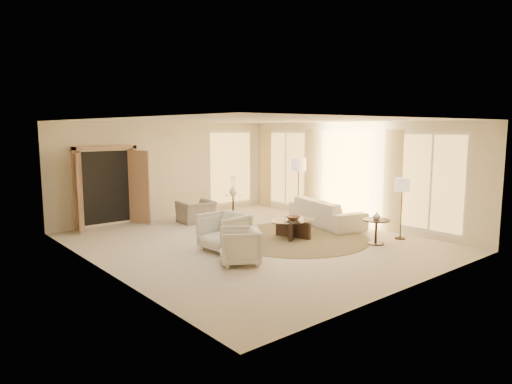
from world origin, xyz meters
TOP-DOWN VIEW (x-y plane):
  - room at (0.00, 0.00)m, footprint 7.04×8.04m
  - windows_right at (3.45, 0.10)m, footprint 0.10×6.40m
  - window_back_corner at (2.30, 3.95)m, footprint 1.70×0.10m
  - curtains_right at (3.40, 1.00)m, footprint 0.06×5.20m
  - french_doors at (-1.90, 3.82)m, footprint 1.95×0.66m
  - area_rug at (1.02, -0.34)m, footprint 3.93×3.93m
  - sofa at (2.74, 0.21)m, footprint 1.52×2.59m
  - armchair_left at (-0.94, -0.14)m, footprint 0.88×0.93m
  - armchair_right at (-1.29, -1.14)m, footprint 0.99×1.00m
  - accent_chair at (0.18, 2.77)m, footprint 0.96×0.66m
  - coffee_table at (1.00, -0.28)m, footprint 1.53×1.53m
  - end_table at (2.04, -1.92)m, footprint 0.61×0.61m
  - side_table at (1.77, 3.15)m, footprint 0.51×0.51m
  - floor_lamp_near at (2.74, 1.29)m, footprint 0.43×0.43m
  - floor_lamp_far at (2.90, -2.00)m, footprint 0.35×0.35m
  - bowl at (1.00, -0.28)m, footprint 0.35×0.35m
  - end_vase at (2.04, -1.92)m, footprint 0.19×0.19m
  - side_vase at (1.77, 3.15)m, footprint 0.32×0.32m

SIDE VIEW (x-z plane):
  - area_rug at x=1.02m, z-range 0.00..0.01m
  - coffee_table at x=1.00m, z-range 0.06..0.51m
  - sofa at x=2.74m, z-range 0.00..0.71m
  - side_table at x=1.77m, z-range 0.06..0.66m
  - armchair_right at x=-1.29m, z-range 0.00..0.77m
  - end_table at x=2.04m, z-range 0.11..0.68m
  - accent_chair at x=0.18m, z-range 0.00..0.81m
  - armchair_left at x=-0.94m, z-range 0.00..0.90m
  - bowl at x=1.00m, z-range 0.45..0.53m
  - end_vase at x=2.04m, z-range 0.57..0.75m
  - side_vase at x=1.77m, z-range 0.59..0.86m
  - french_doors at x=-1.90m, z-range -0.01..2.15m
  - floor_lamp_far at x=2.90m, z-range 0.51..1.98m
  - curtains_right at x=3.40m, z-range 0.00..2.60m
  - windows_right at x=3.45m, z-range 0.15..2.55m
  - window_back_corner at x=2.30m, z-range 0.15..2.55m
  - room at x=0.00m, z-range -0.02..2.81m
  - floor_lamp_near at x=2.74m, z-range 0.62..2.40m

